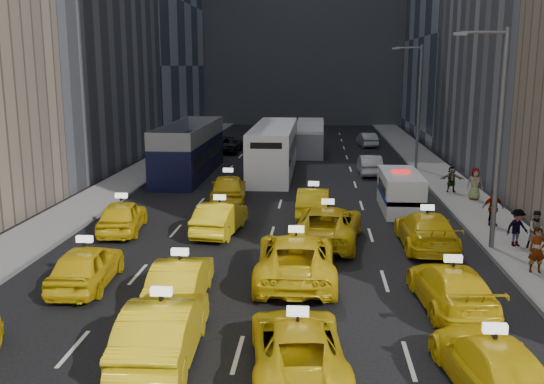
{
  "coord_description": "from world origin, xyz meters",
  "views": [
    {
      "loc": [
        2.04,
        -12.78,
        7.52
      ],
      "look_at": [
        0.03,
        13.65,
        2.0
      ],
      "focal_mm": 40.0,
      "sensor_mm": 36.0,
      "label": 1
    }
  ],
  "objects_px": {
    "nypd_van": "(400,192)",
    "city_bus": "(274,149)",
    "double_decker": "(190,150)",
    "box_truck": "(310,138)",
    "pedestrian_0": "(537,250)"
  },
  "relations": [
    {
      "from": "city_bus",
      "to": "pedestrian_0",
      "type": "relative_size",
      "value": 8.0
    },
    {
      "from": "nypd_van",
      "to": "box_truck",
      "type": "height_order",
      "value": "box_truck"
    },
    {
      "from": "nypd_van",
      "to": "box_truck",
      "type": "distance_m",
      "value": 20.77
    },
    {
      "from": "box_truck",
      "to": "nypd_van",
      "type": "bearing_deg",
      "value": -77.04
    },
    {
      "from": "pedestrian_0",
      "to": "nypd_van",
      "type": "bearing_deg",
      "value": 109.36
    },
    {
      "from": "double_decker",
      "to": "pedestrian_0",
      "type": "xyz_separation_m",
      "value": [
        16.92,
        -19.73,
        -0.78
      ]
    },
    {
      "from": "city_bus",
      "to": "double_decker",
      "type": "bearing_deg",
      "value": -160.14
    },
    {
      "from": "nypd_van",
      "to": "city_bus",
      "type": "distance_m",
      "value": 13.34
    },
    {
      "from": "city_bus",
      "to": "pedestrian_0",
      "type": "height_order",
      "value": "city_bus"
    },
    {
      "from": "double_decker",
      "to": "pedestrian_0",
      "type": "relative_size",
      "value": 7.35
    },
    {
      "from": "double_decker",
      "to": "box_truck",
      "type": "distance_m",
      "value": 13.37
    },
    {
      "from": "double_decker",
      "to": "box_truck",
      "type": "height_order",
      "value": "double_decker"
    },
    {
      "from": "city_bus",
      "to": "box_truck",
      "type": "xyz_separation_m",
      "value": [
        2.47,
        9.14,
        -0.24
      ]
    },
    {
      "from": "box_truck",
      "to": "pedestrian_0",
      "type": "bearing_deg",
      "value": -75.15
    },
    {
      "from": "double_decker",
      "to": "city_bus",
      "type": "distance_m",
      "value": 5.97
    }
  ]
}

